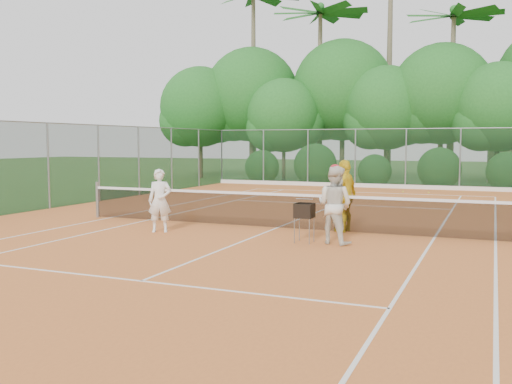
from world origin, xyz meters
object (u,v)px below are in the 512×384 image
player_yellow (345,196)px  ball_hopper (304,211)px  player_center_grp (335,205)px  player_white (160,201)px

player_yellow → ball_hopper: size_ratio=2.04×
player_center_grp → ball_hopper: size_ratio=1.99×
player_white → ball_hopper: size_ratio=1.79×
player_white → ball_hopper: (3.93, -0.04, -0.09)m
player_center_grp → ball_hopper: (-0.68, -0.13, -0.17)m
player_white → ball_hopper: bearing=-27.8°
ball_hopper → player_white: bearing=-158.0°
player_center_grp → ball_hopper: player_center_grp is taller
player_yellow → player_white: bearing=-54.3°
player_white → player_center_grp: (4.61, 0.09, 0.08)m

